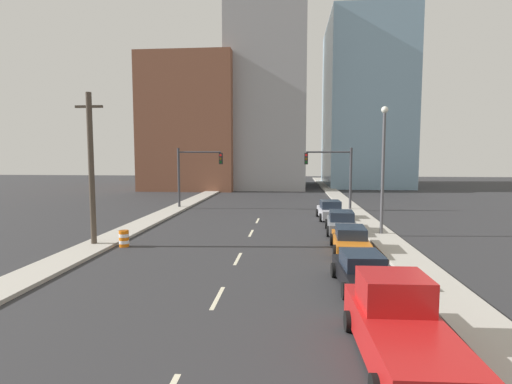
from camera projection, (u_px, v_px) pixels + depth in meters
sidewalk_left at (196, 199)px, 47.06m from camera, size 2.02×90.98×0.18m
sidewalk_right at (342, 201)px, 45.57m from camera, size 2.02×90.98×0.18m
lane_stripe_at_14m at (218, 298)px, 14.81m from camera, size 0.16×2.40×0.01m
lane_stripe_at_19m at (238, 259)px, 20.38m from camera, size 0.16×2.40×0.01m
lane_stripe_at_26m at (251, 233)px, 27.05m from camera, size 0.16×2.40×0.01m
lane_stripe_at_31m at (258, 221)px, 32.20m from camera, size 0.16×2.40×0.01m
building_brick_left at (195, 125)px, 64.03m from camera, size 14.00×16.00×20.04m
building_office_center at (268, 97)px, 66.52m from camera, size 12.00×20.00×30.00m
building_glass_right at (364, 105)px, 69.14m from camera, size 13.00×20.00×27.84m
traffic_signal_left at (192, 169)px, 39.13m from camera, size 4.51×0.35×5.97m
traffic_signal_right at (337, 170)px, 37.89m from camera, size 4.51×0.35×5.97m
utility_pole_left_mid at (91, 168)px, 22.75m from camera, size 1.60×0.32×8.80m
traffic_barrel at (124, 239)px, 23.04m from camera, size 0.56×0.56×0.95m
street_lamp at (383, 162)px, 25.68m from camera, size 0.44×0.44×8.38m
pickup_truck_red at (400, 328)px, 10.30m from camera, size 2.42×5.66×2.04m
sedan_black at (362, 272)px, 15.90m from camera, size 2.15×4.35×1.42m
sedan_orange at (350, 240)px, 21.81m from camera, size 2.19×4.80×1.39m
sedan_gray at (341, 223)px, 27.16m from camera, size 2.24×4.69×1.49m
sedan_silver at (330, 211)px, 32.96m from camera, size 2.18×4.33×1.54m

